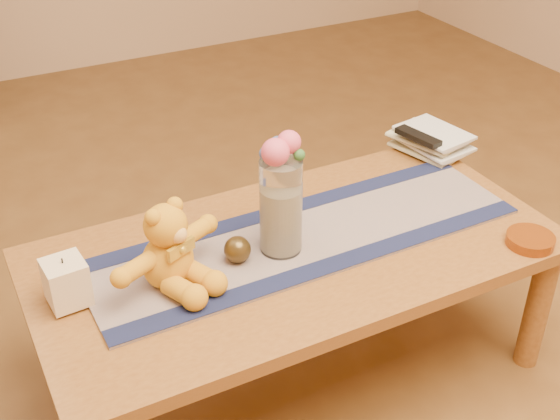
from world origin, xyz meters
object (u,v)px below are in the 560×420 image
tv_remote (418,137)px  amber_dish (530,240)px  bronze_ball (237,250)px  glass_vase (281,206)px  teddy_bear (166,245)px  book_bottom (413,156)px  pillar_candle (66,282)px

tv_remote → amber_dish: 0.53m
bronze_ball → amber_dish: bearing=-21.3°
glass_vase → amber_dish: glass_vase is taller
bronze_ball → amber_dish: size_ratio=0.54×
teddy_bear → bronze_ball: 0.20m
book_bottom → teddy_bear: bearing=179.6°
glass_vase → pillar_candle: bearing=175.8°
bronze_ball → amber_dish: 0.78m
teddy_bear → tv_remote: 0.96m
tv_remote → amber_dish: size_ratio=1.25×
tv_remote → amber_dish: bearing=-104.0°
tv_remote → amber_dish: tv_remote is taller
pillar_candle → amber_dish: 1.20m
pillar_candle → book_bottom: (1.16, 0.21, -0.05)m
teddy_bear → bronze_ball: teddy_bear is taller
glass_vase → bronze_ball: size_ratio=3.72×
book_bottom → glass_vase: bearing=-173.0°
glass_vase → bronze_ball: 0.16m
glass_vase → book_bottom: bearing=22.4°
glass_vase → bronze_ball: bearing=178.9°
bronze_ball → glass_vase: bearing=-1.1°
pillar_candle → amber_dish: pillar_candle is taller
book_bottom → pillar_candle: bearing=175.0°
book_bottom → amber_dish: amber_dish is taller
teddy_bear → amber_dish: 0.96m
bronze_ball → book_bottom: size_ratio=0.31×
book_bottom → amber_dish: bearing=-106.7°
pillar_candle → glass_vase: glass_vase is taller
pillar_candle → teddy_bear: bearing=-7.9°
bronze_ball → book_bottom: bearing=18.8°
book_bottom → amber_dish: 0.54m
glass_vase → amber_dish: bearing=-25.0°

